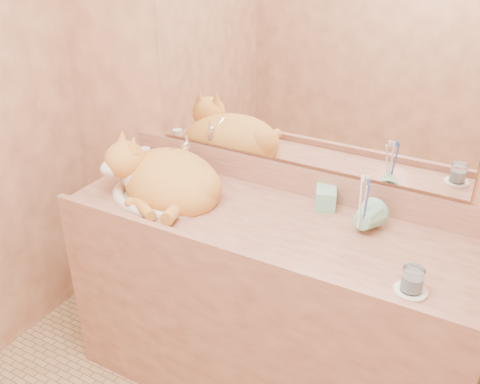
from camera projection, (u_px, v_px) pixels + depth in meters
The scene contains 12 objects.
wall_back at pixel (303, 98), 2.02m from camera, with size 2.40×0.02×2.50m, color #9C6347.
vanity_counter at pixel (266, 310), 2.20m from camera, with size 1.60×0.55×0.85m, color brown, non-canonical shape.
mirror at pixel (304, 62), 1.94m from camera, with size 1.30×0.02×0.80m, color white.
sink_basin at pixel (163, 180), 2.15m from camera, with size 0.44×0.37×0.14m, color white, non-canonical shape.
faucet at pixel (186, 159), 2.27m from camera, with size 0.05×0.13×0.19m, color white, non-canonical shape.
cat at pixel (164, 176), 2.15m from camera, with size 0.47×0.38×0.25m, color #C47A2D, non-canonical shape.
soap_dispenser at pixel (327, 193), 2.01m from camera, with size 0.08×0.08×0.17m, color #7FCBAB.
toothbrush_cup at pixel (361, 223), 1.89m from camera, with size 0.11×0.11×0.10m, color #7FCBAB.
toothbrushes at pixel (363, 202), 1.85m from camera, with size 0.04×0.04×0.24m, color white, non-canonical shape.
saucer at pixel (410, 291), 1.63m from camera, with size 0.10×0.10×0.01m, color white.
water_glass at pixel (413, 280), 1.61m from camera, with size 0.07×0.07×0.08m, color white.
lotion_bottle at pixel (146, 160), 2.35m from camera, with size 0.05×0.05×0.11m, color white.
Camera 1 is at (0.73, -0.82, 1.89)m, focal length 40.00 mm.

